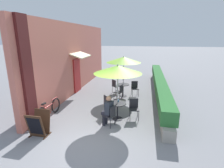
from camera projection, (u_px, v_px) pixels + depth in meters
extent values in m
plane|color=gray|center=(86.00, 141.00, 5.92)|extent=(120.00, 120.00, 0.00)
cube|color=#C66B5B|center=(77.00, 58.00, 11.39)|extent=(0.24, 11.72, 4.20)
cube|color=#4C1919|center=(27.00, 75.00, 6.37)|extent=(0.12, 0.56, 4.20)
cube|color=maroon|center=(77.00, 75.00, 11.08)|extent=(0.08, 0.96, 2.10)
cube|color=beige|center=(81.00, 55.00, 10.68)|extent=(0.78, 1.80, 0.30)
cube|color=gray|center=(159.00, 90.00, 10.81)|extent=(0.44, 10.72, 0.45)
cube|color=#2D6B33|center=(160.00, 82.00, 10.68)|extent=(0.60, 10.18, 0.56)
cylinder|color=black|center=(117.00, 119.00, 7.55)|extent=(0.44, 0.44, 0.02)
cylinder|color=black|center=(117.00, 111.00, 7.46)|extent=(0.06, 0.06, 0.71)
cylinder|color=black|center=(118.00, 103.00, 7.37)|extent=(0.74, 0.74, 0.02)
cylinder|color=#B7B7BC|center=(118.00, 94.00, 7.25)|extent=(0.04, 0.04, 2.28)
cone|color=#8CD138|center=(118.00, 69.00, 6.98)|extent=(1.96, 1.96, 0.32)
sphere|color=#B7B7BC|center=(118.00, 65.00, 6.94)|extent=(0.07, 0.07, 0.07)
cube|color=#232328|center=(109.00, 115.00, 6.85)|extent=(0.51, 0.51, 0.04)
cube|color=#232328|center=(113.00, 111.00, 6.70)|extent=(0.16, 0.37, 0.42)
cylinder|color=#232328|center=(107.00, 118.00, 7.14)|extent=(0.02, 0.02, 0.45)
cylinder|color=#232328|center=(102.00, 121.00, 6.85)|extent=(0.02, 0.02, 0.45)
cylinder|color=#232328|center=(115.00, 120.00, 6.97)|extent=(0.02, 0.02, 0.45)
cylinder|color=#232328|center=(110.00, 124.00, 6.67)|extent=(0.02, 0.02, 0.45)
cylinder|color=#23232D|center=(106.00, 119.00, 7.06)|extent=(0.11, 0.11, 0.47)
cylinder|color=#23232D|center=(104.00, 120.00, 6.93)|extent=(0.11, 0.11, 0.47)
cube|color=#23232D|center=(107.00, 113.00, 6.87)|extent=(0.44, 0.40, 0.12)
cube|color=#282D38|center=(109.00, 108.00, 6.75)|extent=(0.32, 0.39, 0.50)
sphere|color=#A87556|center=(109.00, 99.00, 6.66)|extent=(0.20, 0.20, 0.20)
cube|color=#232328|center=(134.00, 109.00, 7.43)|extent=(0.47, 0.47, 0.04)
cube|color=#232328|center=(134.00, 103.00, 7.55)|extent=(0.38, 0.10, 0.42)
cylinder|color=#232328|center=(130.00, 116.00, 7.32)|extent=(0.02, 0.02, 0.45)
cylinder|color=#232328|center=(139.00, 116.00, 7.31)|extent=(0.02, 0.02, 0.45)
cylinder|color=#232328|center=(129.00, 112.00, 7.66)|extent=(0.02, 0.02, 0.45)
cylinder|color=#232328|center=(138.00, 112.00, 7.66)|extent=(0.02, 0.02, 0.45)
cube|color=#232328|center=(109.00, 104.00, 8.03)|extent=(0.56, 0.56, 0.04)
cube|color=#232328|center=(106.00, 100.00, 7.89)|extent=(0.27, 0.31, 0.42)
cylinder|color=#232328|center=(115.00, 109.00, 8.03)|extent=(0.02, 0.02, 0.45)
cylinder|color=#232328|center=(111.00, 106.00, 8.33)|extent=(0.02, 0.02, 0.45)
cylinder|color=#232328|center=(108.00, 110.00, 7.85)|extent=(0.02, 0.02, 0.45)
cylinder|color=#232328|center=(104.00, 108.00, 8.16)|extent=(0.02, 0.02, 0.45)
cylinder|color=teal|center=(118.00, 101.00, 7.50)|extent=(0.07, 0.07, 0.09)
cylinder|color=black|center=(123.00, 96.00, 10.44)|extent=(0.44, 0.44, 0.02)
cylinder|color=black|center=(123.00, 90.00, 10.34)|extent=(0.06, 0.06, 0.71)
cylinder|color=black|center=(123.00, 84.00, 10.25)|extent=(0.74, 0.74, 0.02)
cylinder|color=#B7B7BC|center=(123.00, 77.00, 10.14)|extent=(0.04, 0.04, 2.28)
cone|color=#8CD138|center=(124.00, 60.00, 9.87)|extent=(1.96, 1.96, 0.32)
sphere|color=#B7B7BC|center=(124.00, 57.00, 9.82)|extent=(0.07, 0.07, 0.07)
cube|color=#232328|center=(118.00, 92.00, 9.71)|extent=(0.49, 0.49, 0.04)
cube|color=#232328|center=(121.00, 89.00, 9.57)|extent=(0.13, 0.37, 0.42)
cylinder|color=#232328|center=(117.00, 95.00, 10.00)|extent=(0.02, 0.02, 0.45)
cylinder|color=#232328|center=(114.00, 96.00, 9.69)|extent=(0.02, 0.02, 0.45)
cylinder|color=#232328|center=(122.00, 95.00, 9.85)|extent=(0.02, 0.02, 0.45)
cylinder|color=#232328|center=(120.00, 97.00, 9.54)|extent=(0.02, 0.02, 0.45)
cube|color=#232328|center=(135.00, 89.00, 10.36)|extent=(0.49, 0.49, 0.04)
cube|color=#232328|center=(135.00, 84.00, 10.48)|extent=(0.38, 0.12, 0.42)
cylinder|color=#232328|center=(132.00, 93.00, 10.24)|extent=(0.02, 0.02, 0.45)
cylinder|color=#232328|center=(138.00, 93.00, 10.26)|extent=(0.02, 0.02, 0.45)
cylinder|color=#232328|center=(131.00, 91.00, 10.58)|extent=(0.02, 0.02, 0.45)
cylinder|color=#232328|center=(137.00, 91.00, 10.60)|extent=(0.02, 0.02, 0.45)
cube|color=#232328|center=(116.00, 86.00, 10.89)|extent=(0.57, 0.57, 0.04)
cube|color=#232328|center=(114.00, 83.00, 10.74)|extent=(0.29, 0.29, 0.42)
cylinder|color=#232328|center=(120.00, 90.00, 10.90)|extent=(0.02, 0.02, 0.45)
cylinder|color=#232328|center=(117.00, 88.00, 11.19)|extent=(0.02, 0.02, 0.45)
cylinder|color=#232328|center=(116.00, 91.00, 10.71)|extent=(0.02, 0.02, 0.45)
cylinder|color=#232328|center=(112.00, 89.00, 11.00)|extent=(0.02, 0.02, 0.45)
torus|color=black|center=(56.00, 105.00, 8.15)|extent=(0.09, 0.68, 0.68)
torus|color=black|center=(41.00, 115.00, 7.10)|extent=(0.09, 0.68, 0.68)
cylinder|color=#B21E1E|center=(48.00, 106.00, 7.57)|extent=(0.08, 0.87, 0.04)
cylinder|color=#B21E1E|center=(46.00, 111.00, 7.44)|extent=(0.07, 0.64, 0.42)
cylinder|color=#B21E1E|center=(44.00, 106.00, 7.26)|extent=(0.04, 0.04, 0.24)
cube|color=black|center=(44.00, 104.00, 7.23)|extent=(0.11, 0.22, 0.05)
cylinder|color=#B21E1E|center=(55.00, 98.00, 8.01)|extent=(0.05, 0.46, 0.03)
cube|color=#422819|center=(42.00, 121.00, 6.39)|extent=(0.63, 0.24, 0.89)
cube|color=black|center=(42.00, 120.00, 6.40)|extent=(0.51, 0.17, 0.67)
cube|color=#422819|center=(35.00, 126.00, 6.01)|extent=(0.63, 0.24, 0.89)
cube|color=black|center=(35.00, 126.00, 5.99)|extent=(0.51, 0.17, 0.67)
cube|color=#422819|center=(47.00, 136.00, 6.25)|extent=(0.07, 0.48, 0.02)
cube|color=#422819|center=(33.00, 134.00, 6.37)|extent=(0.07, 0.48, 0.02)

